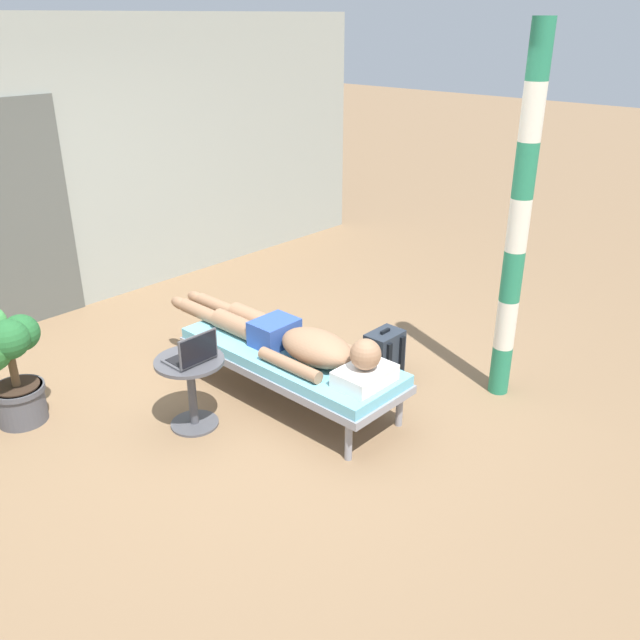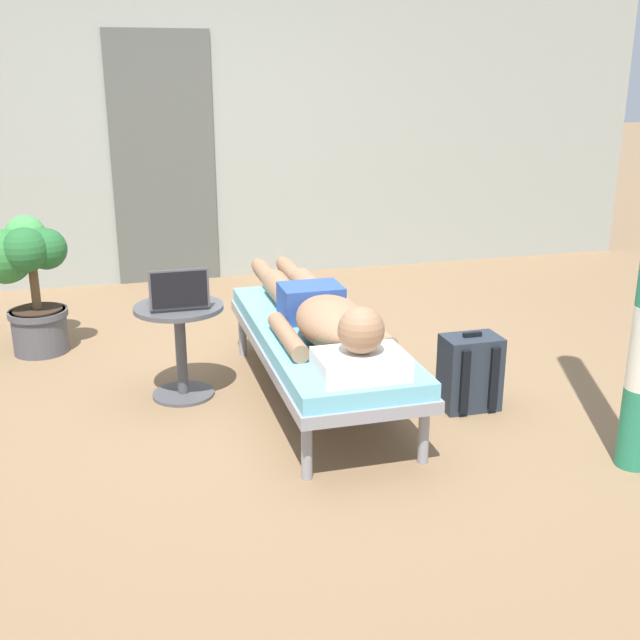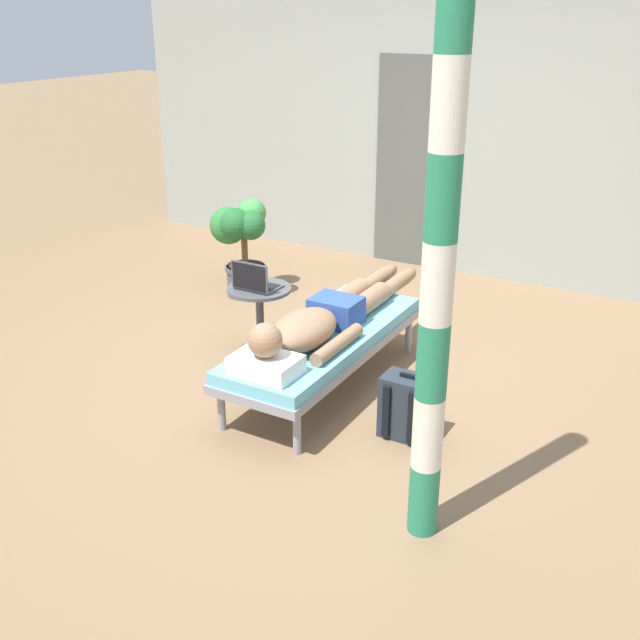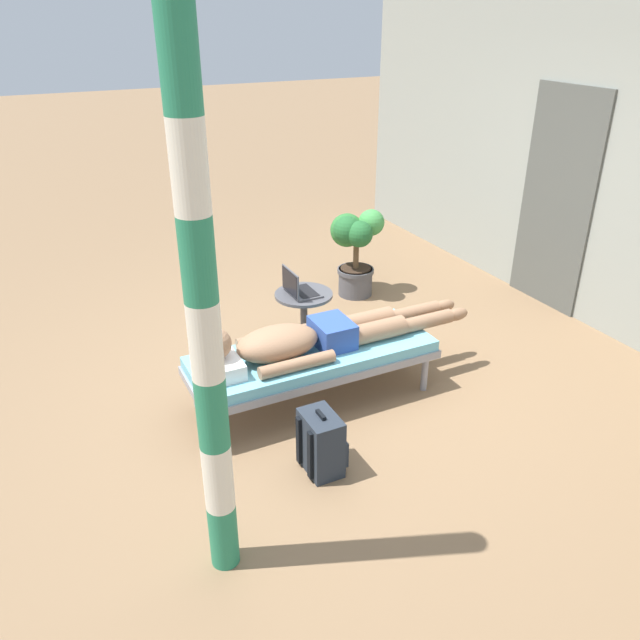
{
  "view_description": "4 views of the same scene",
  "coord_description": "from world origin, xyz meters",
  "px_view_note": "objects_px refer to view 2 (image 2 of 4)",
  "views": [
    {
      "loc": [
        -2.91,
        -3.32,
        2.67
      ],
      "look_at": [
        0.36,
        -0.3,
        0.64
      ],
      "focal_mm": 37.77,
      "sensor_mm": 36.0,
      "label": 1
    },
    {
      "loc": [
        -0.85,
        -3.92,
        1.72
      ],
      "look_at": [
        0.15,
        -0.3,
        0.51
      ],
      "focal_mm": 43.3,
      "sensor_mm": 36.0,
      "label": 2
    },
    {
      "loc": [
        2.46,
        -4.19,
        2.46
      ],
      "look_at": [
        0.13,
        -0.14,
        0.49
      ],
      "focal_mm": 42.03,
      "sensor_mm": 36.0,
      "label": 3
    },
    {
      "loc": [
        3.75,
        -1.87,
        2.65
      ],
      "look_at": [
        0.11,
        -0.07,
        0.6
      ],
      "focal_mm": 35.22,
      "sensor_mm": 36.0,
      "label": 4
    }
  ],
  "objects_px": {
    "laptop": "(179,297)",
    "backpack": "(469,373)",
    "side_table": "(180,335)",
    "person_reclining": "(320,312)",
    "lounge_chair": "(319,341)",
    "potted_plant": "(27,273)"
  },
  "relations": [
    {
      "from": "person_reclining",
      "to": "side_table",
      "type": "height_order",
      "value": "person_reclining"
    },
    {
      "from": "potted_plant",
      "to": "laptop",
      "type": "bearing_deg",
      "value": -49.83
    },
    {
      "from": "person_reclining",
      "to": "laptop",
      "type": "relative_size",
      "value": 7.0
    },
    {
      "from": "person_reclining",
      "to": "laptop",
      "type": "distance_m",
      "value": 0.75
    },
    {
      "from": "side_table",
      "to": "person_reclining",
      "type": "bearing_deg",
      "value": -22.4
    },
    {
      "from": "backpack",
      "to": "potted_plant",
      "type": "xyz_separation_m",
      "value": [
        -2.3,
        1.51,
        0.33
      ]
    },
    {
      "from": "backpack",
      "to": "potted_plant",
      "type": "bearing_deg",
      "value": 146.73
    },
    {
      "from": "side_table",
      "to": "laptop",
      "type": "relative_size",
      "value": 1.69
    },
    {
      "from": "person_reclining",
      "to": "backpack",
      "type": "bearing_deg",
      "value": -19.77
    },
    {
      "from": "lounge_chair",
      "to": "backpack",
      "type": "xyz_separation_m",
      "value": [
        0.75,
        -0.3,
        -0.15
      ]
    },
    {
      "from": "laptop",
      "to": "backpack",
      "type": "height_order",
      "value": "laptop"
    },
    {
      "from": "person_reclining",
      "to": "side_table",
      "type": "xyz_separation_m",
      "value": [
        -0.71,
        0.29,
        -0.16
      ]
    },
    {
      "from": "lounge_chair",
      "to": "side_table",
      "type": "distance_m",
      "value": 0.75
    },
    {
      "from": "lounge_chair",
      "to": "laptop",
      "type": "bearing_deg",
      "value": 163.54
    },
    {
      "from": "potted_plant",
      "to": "lounge_chair",
      "type": "bearing_deg",
      "value": -37.92
    },
    {
      "from": "side_table",
      "to": "backpack",
      "type": "relative_size",
      "value": 1.23
    },
    {
      "from": "lounge_chair",
      "to": "potted_plant",
      "type": "xyz_separation_m",
      "value": [
        -1.55,
        1.21,
        0.18
      ]
    },
    {
      "from": "laptop",
      "to": "potted_plant",
      "type": "xyz_separation_m",
      "value": [
        -0.84,
        1.0,
        -0.06
      ]
    },
    {
      "from": "side_table",
      "to": "potted_plant",
      "type": "xyz_separation_m",
      "value": [
        -0.84,
        0.95,
        0.17
      ]
    },
    {
      "from": "lounge_chair",
      "to": "person_reclining",
      "type": "bearing_deg",
      "value": -90.0
    },
    {
      "from": "laptop",
      "to": "side_table",
      "type": "bearing_deg",
      "value": 90.0
    },
    {
      "from": "person_reclining",
      "to": "backpack",
      "type": "relative_size",
      "value": 5.12
    }
  ]
}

